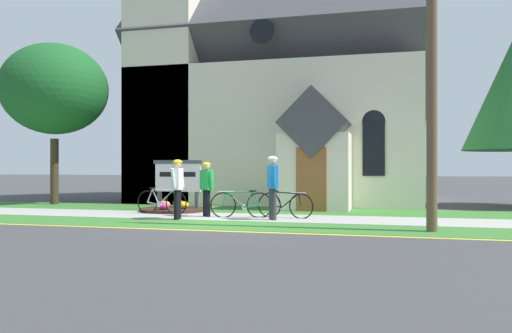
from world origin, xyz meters
TOP-DOWN VIEW (x-y plane):
  - ground at (0.00, 4.00)m, footprint 140.00×140.00m
  - sidewalk_slab at (-0.12, 1.61)m, footprint 32.00×2.23m
  - grass_verge at (-0.12, -0.50)m, footprint 32.00×1.99m
  - church_lawn at (-0.12, 4.17)m, footprint 24.00×2.88m
  - curb_paint_stripe at (-0.12, -1.65)m, footprint 28.00×0.16m
  - church_building at (-0.56, 9.44)m, footprint 11.98×10.17m
  - church_sign at (-2.46, 3.32)m, footprint 1.76×0.18m
  - flower_bed at (-2.47, 2.97)m, footprint 2.25×2.25m
  - bicycle_blue at (-2.41, 1.90)m, footprint 1.78×0.31m
  - bicycle_black at (0.30, 1.45)m, footprint 1.78×0.35m
  - bicycle_silver at (1.51, 1.73)m, footprint 1.69×0.39m
  - cyclist_in_blue_jersey at (-0.76, 1.44)m, footprint 0.48×0.55m
  - cyclist_in_white_jersey at (1.32, 1.02)m, footprint 0.40×0.75m
  - cyclist_in_red_jersey at (-1.28, 0.53)m, footprint 0.29×0.80m
  - utility_pole at (5.25, -0.53)m, footprint 3.12×0.28m
  - yard_deciduous_tree at (-8.32, 4.81)m, footprint 4.11×4.11m

SIDE VIEW (x-z plane):
  - ground at x=0.00m, z-range 0.00..0.00m
  - curb_paint_stripe at x=-0.12m, z-range 0.00..0.01m
  - grass_verge at x=-0.12m, z-range 0.00..0.01m
  - church_lawn at x=-0.12m, z-range 0.00..0.01m
  - sidewalk_slab at x=-0.12m, z-range 0.00..0.01m
  - flower_bed at x=-2.47m, z-range -0.09..0.25m
  - bicycle_silver at x=1.51m, z-range -0.03..0.78m
  - bicycle_blue at x=-2.41m, z-range -0.04..0.81m
  - bicycle_black at x=0.30m, z-range -0.02..0.79m
  - cyclist_in_blue_jersey at x=-0.76m, z-range 0.13..1.73m
  - cyclist_in_red_jersey at x=-1.28m, z-range 0.14..1.81m
  - cyclist_in_white_jersey at x=1.32m, z-range 0.17..1.93m
  - church_sign at x=-2.46m, z-range 0.25..1.94m
  - yard_deciduous_tree at x=-8.32m, z-range 1.36..7.66m
  - church_building at x=-0.56m, z-range -2.19..11.92m
  - utility_pole at x=5.25m, z-range 0.48..9.38m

